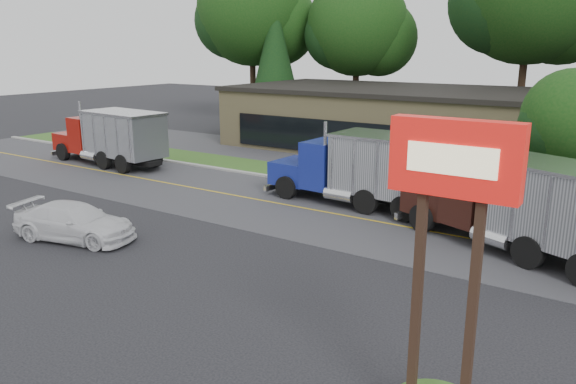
{
  "coord_description": "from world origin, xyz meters",
  "views": [
    {
      "loc": [
        13.29,
        -11.66,
        7.09
      ],
      "look_at": [
        1.93,
        5.3,
        1.8
      ],
      "focal_mm": 35.0,
      "sensor_mm": 36.0,
      "label": 1
    }
  ],
  "objects_px": {
    "dump_truck_maroon": "(533,205)",
    "dump_truck_red": "(112,136)",
    "dump_truck_blue": "(366,167)",
    "bilo_sign": "(441,336)",
    "rally_car": "(74,222)"
  },
  "relations": [
    {
      "from": "bilo_sign",
      "to": "dump_truck_maroon",
      "type": "relative_size",
      "value": 0.64
    },
    {
      "from": "dump_truck_maroon",
      "to": "dump_truck_red",
      "type": "bearing_deg",
      "value": 16.43
    },
    {
      "from": "dump_truck_blue",
      "to": "dump_truck_maroon",
      "type": "xyz_separation_m",
      "value": [
        7.57,
        -2.5,
        0.0
      ]
    },
    {
      "from": "dump_truck_blue",
      "to": "dump_truck_maroon",
      "type": "distance_m",
      "value": 7.97
    },
    {
      "from": "dump_truck_red",
      "to": "dump_truck_maroon",
      "type": "bearing_deg",
      "value": 179.04
    },
    {
      "from": "bilo_sign",
      "to": "dump_truck_red",
      "type": "xyz_separation_m",
      "value": [
        -25.09,
        13.13,
        -0.21
      ]
    },
    {
      "from": "dump_truck_red",
      "to": "dump_truck_maroon",
      "type": "height_order",
      "value": "same"
    },
    {
      "from": "dump_truck_blue",
      "to": "dump_truck_maroon",
      "type": "height_order",
      "value": "same"
    },
    {
      "from": "bilo_sign",
      "to": "dump_truck_red",
      "type": "height_order",
      "value": "bilo_sign"
    },
    {
      "from": "dump_truck_blue",
      "to": "bilo_sign",
      "type": "bearing_deg",
      "value": 123.53
    },
    {
      "from": "dump_truck_maroon",
      "to": "dump_truck_blue",
      "type": "bearing_deg",
      "value": 3.27
    },
    {
      "from": "bilo_sign",
      "to": "dump_truck_red",
      "type": "relative_size",
      "value": 0.66
    },
    {
      "from": "dump_truck_maroon",
      "to": "rally_car",
      "type": "relative_size",
      "value": 1.96
    },
    {
      "from": "dump_truck_red",
      "to": "bilo_sign",
      "type": "bearing_deg",
      "value": 156.53
    },
    {
      "from": "bilo_sign",
      "to": "dump_truck_maroon",
      "type": "bearing_deg",
      "value": 92.63
    }
  ]
}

